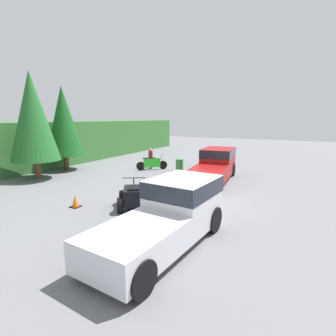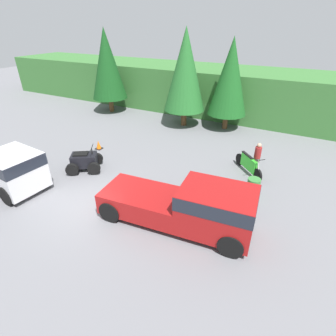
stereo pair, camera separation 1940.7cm
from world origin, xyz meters
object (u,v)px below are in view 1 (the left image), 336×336
object	(u,v)px
dirt_bike	(152,164)
rider_person	(151,158)
quad_atv	(134,197)
traffic_cone	(75,202)
steel_barrel	(180,165)
pickup_truck_second	(170,212)
pickup_truck_red	(215,164)

from	to	relation	value
dirt_bike	rider_person	xyz separation A→B (m)	(0.32, 0.31, 0.41)
dirt_bike	quad_atv	size ratio (longest dim) A/B	0.82
rider_person	traffic_cone	size ratio (longest dim) A/B	2.99
traffic_cone	steel_barrel	bearing A→B (deg)	-3.77
traffic_cone	pickup_truck_second	bearing A→B (deg)	-100.96
quad_atv	traffic_cone	size ratio (longest dim) A/B	4.04
pickup_truck_second	rider_person	size ratio (longest dim) A/B	3.30
traffic_cone	steel_barrel	xyz separation A→B (m)	(9.72, -0.64, 0.19)
pickup_truck_second	dirt_bike	xyz separation A→B (m)	(10.07, 6.72, -0.54)
traffic_cone	steel_barrel	world-z (taller)	steel_barrel
pickup_truck_second	steel_barrel	xyz separation A→B (m)	(10.75, 4.68, -0.58)
rider_person	steel_barrel	distance (m)	2.42
steel_barrel	dirt_bike	bearing A→B (deg)	108.27
traffic_cone	steel_barrel	distance (m)	9.74
pickup_truck_red	dirt_bike	bearing A→B (deg)	73.51
pickup_truck_second	quad_atv	distance (m)	3.67
pickup_truck_second	quad_atv	xyz separation A→B (m)	(2.17, 2.92, -0.52)
pickup_truck_second	rider_person	xyz separation A→B (m)	(10.40, 7.04, -0.13)
pickup_truck_second	rider_person	distance (m)	12.55
steel_barrel	pickup_truck_second	bearing A→B (deg)	-156.45
pickup_truck_red	rider_person	bearing A→B (deg)	71.00
quad_atv	pickup_truck_red	bearing A→B (deg)	-45.94
dirt_bike	steel_barrel	distance (m)	2.15
dirt_bike	traffic_cone	size ratio (longest dim) A/B	3.32
dirt_bike	rider_person	distance (m)	0.61
pickup_truck_red	pickup_truck_second	bearing A→B (deg)	-176.68
traffic_cone	quad_atv	bearing A→B (deg)	-64.72
pickup_truck_red	steel_barrel	distance (m)	3.77
dirt_bike	traffic_cone	distance (m)	9.15
pickup_truck_red	traffic_cone	size ratio (longest dim) A/B	11.17
pickup_truck_second	traffic_cone	bearing A→B (deg)	84.02
quad_atv	steel_barrel	size ratio (longest dim) A/B	2.52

